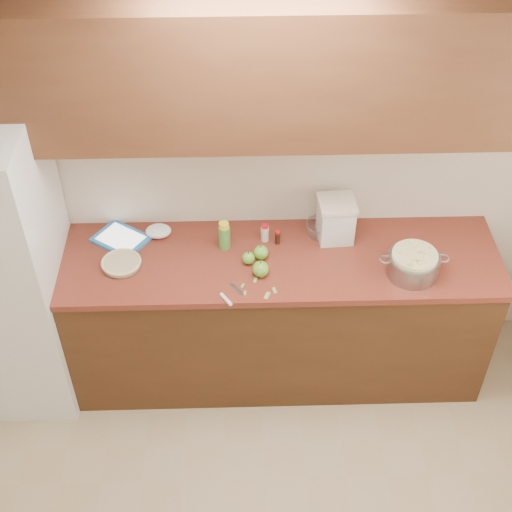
{
  "coord_description": "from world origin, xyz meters",
  "views": [
    {
      "loc": [
        -0.11,
        -1.39,
        3.56
      ],
      "look_at": [
        -0.03,
        1.43,
        0.98
      ],
      "focal_mm": 50.0,
      "sensor_mm": 36.0,
      "label": 1
    }
  ],
  "objects_px": {
    "flour_canister": "(336,219)",
    "tablet": "(121,239)",
    "pie": "(121,263)",
    "colander": "(413,264)"
  },
  "relations": [
    {
      "from": "flour_canister",
      "to": "tablet",
      "type": "distance_m",
      "value": 1.21
    },
    {
      "from": "pie",
      "to": "colander",
      "type": "height_order",
      "value": "colander"
    },
    {
      "from": "pie",
      "to": "tablet",
      "type": "bearing_deg",
      "value": 97.4
    },
    {
      "from": "colander",
      "to": "flour_canister",
      "type": "xyz_separation_m",
      "value": [
        -0.38,
        0.31,
        0.06
      ]
    },
    {
      "from": "tablet",
      "to": "pie",
      "type": "bearing_deg",
      "value": -48.0
    },
    {
      "from": "flour_canister",
      "to": "tablet",
      "type": "relative_size",
      "value": 0.7
    },
    {
      "from": "colander",
      "to": "tablet",
      "type": "distance_m",
      "value": 1.62
    },
    {
      "from": "pie",
      "to": "tablet",
      "type": "height_order",
      "value": "pie"
    },
    {
      "from": "pie",
      "to": "tablet",
      "type": "xyz_separation_m",
      "value": [
        -0.03,
        0.21,
        -0.01
      ]
    },
    {
      "from": "colander",
      "to": "tablet",
      "type": "relative_size",
      "value": 1.04
    }
  ]
}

